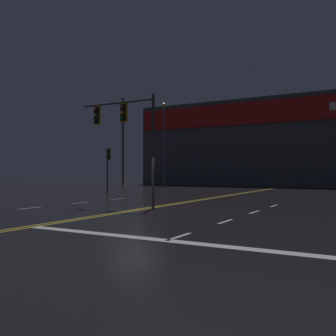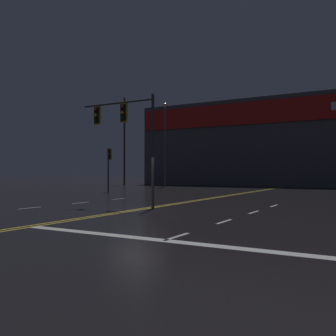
# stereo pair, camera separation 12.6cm
# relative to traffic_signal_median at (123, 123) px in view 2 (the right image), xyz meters

# --- Properties ---
(ground_plane) EXTENTS (200.00, 200.00, 0.00)m
(ground_plane) POSITION_rel_traffic_signal_median_xyz_m (1.45, -0.97, -4.27)
(ground_plane) COLOR black
(road_markings) EXTENTS (15.15, 60.00, 0.01)m
(road_markings) POSITION_rel_traffic_signal_median_xyz_m (2.47, -2.18, -4.27)
(road_markings) COLOR gold
(road_markings) RESTS_ON ground
(traffic_signal_median) EXTENTS (4.44, 0.36, 5.60)m
(traffic_signal_median) POSITION_rel_traffic_signal_median_xyz_m (0.00, 0.00, 0.00)
(traffic_signal_median) COLOR #38383D
(traffic_signal_median) RESTS_ON ground
(traffic_signal_corner_northwest) EXTENTS (0.42, 0.36, 3.82)m
(traffic_signal_corner_northwest) POSITION_rel_traffic_signal_median_xyz_m (-8.85, 9.92, -1.47)
(traffic_signal_corner_northwest) COLOR #38383D
(traffic_signal_corner_northwest) RESTS_ON ground
(streetlight_near_left) EXTENTS (0.56, 0.56, 10.08)m
(streetlight_near_left) POSITION_rel_traffic_signal_median_xyz_m (-10.99, 23.23, 2.10)
(streetlight_near_left) COLOR #59595E
(streetlight_near_left) RESTS_ON ground
(building_backdrop) EXTENTS (39.17, 10.23, 10.99)m
(building_backdrop) POSITION_rel_traffic_signal_median_xyz_m (1.45, 34.58, 1.24)
(building_backdrop) COLOR #4C4C51
(building_backdrop) RESTS_ON ground
(utility_pole_row) EXTENTS (45.37, 0.26, 12.15)m
(utility_pole_row) POSITION_rel_traffic_signal_median_xyz_m (1.70, 26.86, 1.95)
(utility_pole_row) COLOR #4C3828
(utility_pole_row) RESTS_ON ground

